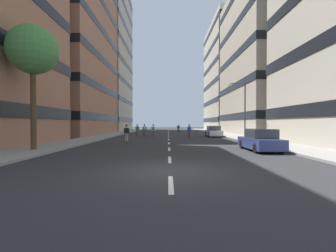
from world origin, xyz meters
The scene contains 18 objects.
ground_plane centered at (0.00, 25.89, 0.00)m, with size 155.34×155.34×0.00m, color #28282B.
sidewalk_left centered at (-9.23, 29.13, 0.07)m, with size 3.41×71.20×0.14m, color gray.
sidewalk_right centered at (9.23, 29.13, 0.07)m, with size 3.41×71.20×0.14m, color gray.
lane_markings centered at (0.00, 28.00, 0.00)m, with size 0.16×62.20×0.01m.
building_left_mid centered at (-17.65, 30.97, 16.85)m, with size 13.55×22.63×33.52m.
building_left_far centered at (-17.65, 52.13, 19.07)m, with size 13.55×21.40×37.96m.
building_right_mid centered at (17.65, 30.97, 12.55)m, with size 13.55×21.77×24.93m.
building_right_far centered at (17.65, 52.13, 13.83)m, with size 13.55×22.34×27.48m.
parked_car_near centered at (6.32, 23.83, 0.70)m, with size 1.82×4.40×1.52m.
parked_car_mid centered at (6.32, 6.98, 0.70)m, with size 1.82×4.40×1.52m.
street_tree_near centered at (-9.23, 6.61, 6.81)m, with size 3.30×3.30×8.40m.
streetlamp_right centered at (8.52, 18.11, 4.14)m, with size 2.13×0.30×6.50m.
skater_0 centered at (2.92, 23.77, 0.98)m, with size 0.57×0.92×1.78m.
skater_1 centered at (-2.03, 21.80, 1.02)m, with size 0.54×0.91×1.78m.
skater_2 centered at (1.88, 35.39, 1.02)m, with size 0.53×0.90×1.78m.
skater_3 centered at (-4.31, 14.61, 0.98)m, with size 0.57×0.92×1.78m.
skater_4 centered at (-3.29, 22.70, 1.02)m, with size 0.56×0.92×1.78m.
skater_5 centered at (-4.57, 24.95, 0.98)m, with size 0.54×0.91×1.78m.
Camera 1 is at (-0.09, -9.41, 1.93)m, focal length 25.27 mm.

